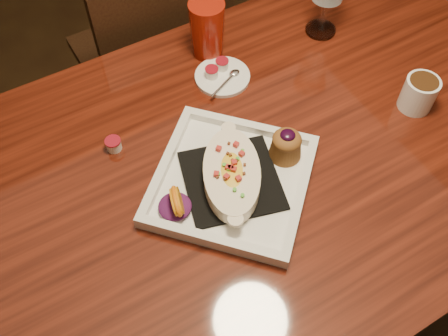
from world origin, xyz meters
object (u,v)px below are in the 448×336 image
red_tumbler (207,29)px  chair_far (157,57)px  saucer (221,75)px  table (270,173)px  coffee_mug (420,92)px  plate (236,175)px

red_tumbler → chair_far: bearing=94.5°
saucer → chair_far: bearing=91.1°
table → coffee_mug: (0.34, -0.06, 0.14)m
chair_far → plate: bearing=80.2°
chair_far → red_tumbler: bearing=94.5°
red_tumbler → coffee_mug: bearing=-50.6°
plate → coffee_mug: size_ratio=4.01×
coffee_mug → table: bearing=157.6°
saucer → coffee_mug: bearing=-41.4°
table → red_tumbler: bearing=85.9°
chair_far → red_tumbler: size_ratio=6.56×
chair_far → coffee_mug: size_ratio=8.89×
plate → coffee_mug: plate is taller
chair_far → table: bearing=90.0°
saucer → red_tumbler: red_tumbler is taller
chair_far → saucer: 0.47m
chair_far → saucer: (0.01, -0.40, 0.25)m
chair_far → saucer: size_ratio=7.11×
chair_far → coffee_mug: (0.34, -0.69, 0.29)m
table → red_tumbler: (0.02, 0.33, 0.17)m
coffee_mug → red_tumbler: (-0.32, 0.39, 0.03)m
plate → saucer: (0.12, 0.27, -0.02)m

